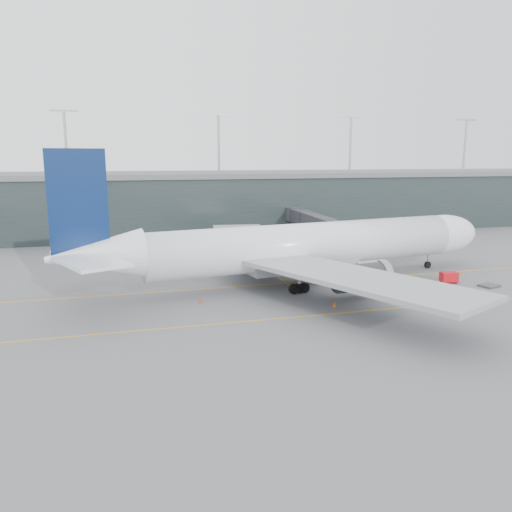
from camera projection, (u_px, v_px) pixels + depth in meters
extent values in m
plane|color=#57575C|center=(248.00, 279.00, 78.77)|extent=(320.00, 320.00, 0.00)
cube|color=orange|center=(255.00, 285.00, 74.98)|extent=(160.00, 0.25, 0.02)
cube|color=orange|center=(289.00, 318.00, 59.83)|extent=(160.00, 0.25, 0.02)
cube|color=orange|center=(247.00, 255.00, 98.99)|extent=(0.25, 60.00, 0.02)
cube|color=#1F292A|center=(194.00, 203.00, 132.31)|extent=(240.00, 35.00, 14.00)
cube|color=#5A5D5F|center=(193.00, 174.00, 130.85)|extent=(240.00, 36.00, 1.20)
cylinder|color=#9E9EA3|center=(66.00, 144.00, 112.20)|extent=(0.60, 0.60, 14.00)
cylinder|color=#9E9EA3|center=(219.00, 145.00, 121.25)|extent=(0.60, 0.60, 14.00)
cylinder|color=#9E9EA3|center=(350.00, 146.00, 130.30)|extent=(0.60, 0.60, 14.00)
cylinder|color=#9E9EA3|center=(465.00, 147.00, 139.35)|extent=(0.60, 0.60, 14.00)
cylinder|color=white|center=(308.00, 245.00, 76.00)|extent=(50.69, 14.46, 6.77)
ellipsoid|color=white|center=(442.00, 234.00, 86.75)|extent=(15.10, 8.89, 6.77)
cone|color=white|center=(95.00, 256.00, 63.34)|extent=(12.88, 8.28, 6.50)
cube|color=#909398|center=(301.00, 262.00, 76.07)|extent=(18.11, 8.10, 2.18)
cube|color=black|center=(460.00, 227.00, 88.21)|extent=(2.88, 3.61, 0.87)
cube|color=#909398|center=(355.00, 278.00, 59.74)|extent=(22.25, 32.87, 0.60)
cylinder|color=#323236|center=(360.00, 277.00, 68.16)|extent=(8.15, 4.96, 3.82)
cube|color=#909398|center=(245.00, 238.00, 90.05)|extent=(13.68, 32.65, 0.60)
cylinder|color=#323236|center=(289.00, 252.00, 86.74)|extent=(8.15, 4.96, 3.82)
cube|color=#091C4A|center=(78.00, 203.00, 61.36)|extent=(7.10, 1.64, 13.11)
cube|color=white|center=(91.00, 262.00, 57.42)|extent=(9.47, 11.42, 0.38)
cube|color=white|center=(81.00, 245.00, 68.18)|extent=(7.02, 10.41, 0.38)
cylinder|color=black|center=(428.00, 265.00, 86.66)|extent=(1.25, 0.62, 1.20)
cylinder|color=#9E9EA3|center=(428.00, 260.00, 86.50)|extent=(0.33, 0.33, 2.84)
cylinder|color=black|center=(299.00, 288.00, 70.53)|extent=(1.49, 0.76, 1.42)
cylinder|color=black|center=(267.00, 273.00, 79.92)|extent=(1.49, 0.76, 1.42)
cube|color=#2F2E34|center=(365.00, 239.00, 83.12)|extent=(3.68, 4.10, 3.07)
cube|color=#2F2E34|center=(344.00, 232.00, 91.84)|extent=(3.37, 14.36, 2.74)
cube|color=#2F2E34|center=(317.00, 222.00, 105.48)|extent=(3.64, 14.38, 2.85)
cube|color=#2F2E34|center=(297.00, 215.00, 119.12)|extent=(3.92, 14.39, 2.96)
cylinder|color=#9E9EA3|center=(341.00, 249.00, 93.23)|extent=(0.55, 0.55, 4.17)
cube|color=#323236|center=(341.00, 258.00, 93.55)|extent=(2.26, 1.74, 0.77)
cylinder|color=#2F2E34|center=(287.00, 214.00, 121.27)|extent=(4.39, 4.39, 3.29)
cylinder|color=#2F2E34|center=(287.00, 228.00, 121.95)|extent=(1.97, 1.97, 3.95)
cube|color=red|center=(449.00, 277.00, 76.37)|extent=(2.68, 1.93, 1.46)
cylinder|color=black|center=(445.00, 282.00, 75.87)|extent=(0.47, 0.24, 0.45)
cylinder|color=black|center=(456.00, 282.00, 76.06)|extent=(0.47, 0.24, 0.45)
cylinder|color=black|center=(441.00, 281.00, 76.96)|extent=(0.47, 0.24, 0.45)
cylinder|color=black|center=(452.00, 280.00, 77.16)|extent=(0.47, 0.24, 0.45)
cube|color=#3A3A3F|center=(489.00, 286.00, 74.22)|extent=(3.21, 2.84, 0.27)
cube|color=#323236|center=(207.00, 268.00, 85.80)|extent=(2.81, 2.58, 0.23)
cube|color=silver|center=(207.00, 263.00, 85.60)|extent=(2.35, 2.29, 1.70)
cube|color=navy|center=(207.00, 258.00, 85.43)|extent=(2.43, 2.37, 0.09)
cube|color=#323236|center=(218.00, 265.00, 88.69)|extent=(2.16, 1.85, 0.19)
cube|color=#ACB0B8|center=(218.00, 260.00, 88.52)|extent=(1.76, 1.69, 1.43)
cube|color=navy|center=(218.00, 256.00, 88.38)|extent=(1.82, 1.74, 0.08)
cube|color=#323236|center=(226.00, 264.00, 89.16)|extent=(2.01, 1.74, 0.18)
cube|color=#ADB2B9|center=(226.00, 260.00, 89.01)|extent=(1.65, 1.58, 1.32)
cube|color=navy|center=(226.00, 256.00, 88.88)|extent=(1.70, 1.63, 0.07)
cone|color=#F15A0D|center=(462.00, 272.00, 82.44)|extent=(0.39, 0.39, 0.63)
cone|color=#E04C0C|center=(334.00, 304.00, 63.98)|extent=(0.49, 0.49, 0.78)
cone|color=#D3550B|center=(269.00, 261.00, 90.57)|extent=(0.45, 0.45, 0.72)
cone|color=red|center=(200.00, 300.00, 65.77)|extent=(0.45, 0.45, 0.71)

